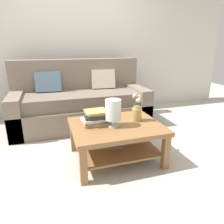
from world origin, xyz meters
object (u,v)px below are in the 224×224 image
Objects in this scene: couch at (81,103)px; glass_hurricane_vase at (113,111)px; coffee_table at (116,134)px; flower_pitcher at (137,110)px; book_stack_main at (96,118)px.

glass_hurricane_vase is (0.14, -1.30, 0.25)m from couch.
coffee_table is 2.98× the size of flower_pitcher.
flower_pitcher is at bearing 13.60° from glass_hurricane_vase.
couch is 6.41× the size of flower_pitcher.
coffee_table is 0.30m from book_stack_main.
book_stack_main is 0.49m from flower_pitcher.
coffee_table is (0.19, -1.26, -0.05)m from couch.
couch is at bearing 110.46° from flower_pitcher.
glass_hurricane_vase is at bearing -83.68° from couch.
glass_hurricane_vase is at bearing -31.84° from book_stack_main.
coffee_table is 0.30m from glass_hurricane_vase.
couch is 1.33m from flower_pitcher.
flower_pitcher reaches higher than book_stack_main.
glass_hurricane_vase is at bearing -166.40° from flower_pitcher.
couch is 2.15× the size of coffee_table.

